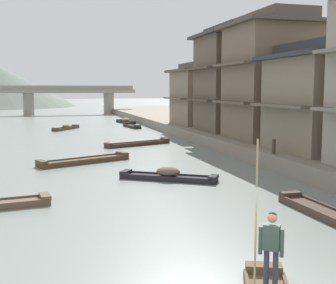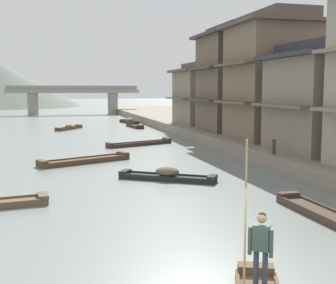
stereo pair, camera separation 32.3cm
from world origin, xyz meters
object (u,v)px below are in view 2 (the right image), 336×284
at_px(mooring_post_dock_mid, 274,147).
at_px(boat_moored_third, 140,144).
at_px(house_waterfront_end, 207,94).
at_px(boat_moored_nearest, 129,121).
at_px(house_waterfront_tall, 322,98).
at_px(house_waterfront_far, 235,79).
at_px(boat_upstream_distant, 85,161).
at_px(boat_midriver_drifting, 318,212).
at_px(boat_moored_second, 135,126).
at_px(boatman_person, 260,242).
at_px(stone_bridge, 74,96).
at_px(boat_moored_far, 69,128).
at_px(boat_midriver_upstream, 167,176).
at_px(house_waterfront_narrow, 274,78).

bearing_deg(mooring_post_dock_mid, boat_moored_third, 111.29).
xyz_separation_m(boat_moored_third, house_waterfront_end, (8.51, 8.40, 3.77)).
height_order(boat_moored_nearest, house_waterfront_tall, house_waterfront_tall).
xyz_separation_m(boat_moored_nearest, house_waterfront_far, (5.33, -22.14, 4.96)).
bearing_deg(boat_upstream_distant, boat_midriver_drifting, -62.40).
height_order(boat_moored_nearest, boat_midriver_drifting, boat_moored_nearest).
relative_size(boat_moored_third, house_waterfront_tall, 0.86).
relative_size(boat_moored_second, boat_upstream_distant, 0.78).
bearing_deg(house_waterfront_tall, boat_upstream_distant, 159.61).
bearing_deg(boat_moored_third, house_waterfront_far, 6.02).
height_order(boatman_person, stone_bridge, stone_bridge).
height_order(house_waterfront_tall, mooring_post_dock_mid, house_waterfront_tall).
xyz_separation_m(house_waterfront_end, stone_bridge, (-11.42, 37.24, -0.67)).
height_order(boat_moored_far, boat_midriver_drifting, boat_moored_far).
distance_m(boat_midriver_upstream, mooring_post_dock_mid, 6.39).
relative_size(boat_moored_nearest, boat_midriver_upstream, 1.00).
distance_m(boat_moored_second, boat_upstream_distant, 24.87).
xyz_separation_m(boat_midriver_upstream, house_waterfront_end, (9.77, 22.11, 3.68)).
xyz_separation_m(boat_upstream_distant, house_waterfront_narrow, (13.26, 1.76, 5.07)).
bearing_deg(stone_bridge, house_waterfront_narrow, -77.48).
bearing_deg(boat_upstream_distant, boat_moored_second, 72.81).
height_order(boat_moored_third, stone_bridge, stone_bridge).
xyz_separation_m(boatman_person, house_waterfront_end, (11.22, 35.08, 2.48)).
bearing_deg(house_waterfront_far, boatman_person, -111.89).
distance_m(house_waterfront_narrow, house_waterfront_end, 14.15).
xyz_separation_m(boat_moored_third, boat_moored_far, (-4.87, 15.69, 0.07)).
height_order(boat_midriver_upstream, house_waterfront_far, house_waterfront_far).
bearing_deg(house_waterfront_narrow, stone_bridge, 102.52).
bearing_deg(boat_midriver_upstream, boat_upstream_distant, 119.28).
relative_size(boat_upstream_distant, house_waterfront_narrow, 0.65).
relative_size(boat_moored_nearest, house_waterfront_narrow, 0.52).
height_order(boat_moored_far, house_waterfront_far, house_waterfront_far).
xyz_separation_m(boat_moored_second, boat_moored_third, (-2.57, -16.32, -0.02)).
xyz_separation_m(boat_moored_second, house_waterfront_far, (5.79, -15.43, 5.06)).
height_order(boat_moored_nearest, boat_moored_far, boat_moored_nearest).
bearing_deg(boat_moored_far, boat_moored_second, 4.82).
relative_size(house_waterfront_tall, house_waterfront_narrow, 0.74).
xyz_separation_m(boat_upstream_distant, house_waterfront_tall, (12.83, -4.77, 3.77)).
distance_m(boat_moored_nearest, house_waterfront_far, 23.30).
relative_size(boat_upstream_distant, stone_bridge, 0.25).
relative_size(boat_moored_nearest, house_waterfront_tall, 0.70).
bearing_deg(house_waterfront_narrow, boat_moored_third, 146.15).
bearing_deg(house_waterfront_far, boat_moored_third, -173.98).
bearing_deg(boatman_person, house_waterfront_far, 68.11).
bearing_deg(boat_midriver_drifting, boat_moored_nearest, 89.06).
xyz_separation_m(boatman_person, boat_upstream_distant, (-2.07, 19.24, -1.28)).
distance_m(house_waterfront_narrow, house_waterfront_far, 6.57).
bearing_deg(stone_bridge, boat_moored_third, -86.35).
bearing_deg(boat_moored_far, boat_midriver_drifting, -78.93).
xyz_separation_m(boat_moored_second, house_waterfront_end, (5.94, -7.92, 3.75)).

